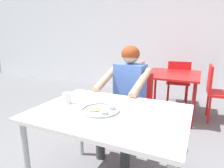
# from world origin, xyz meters

# --- Properties ---
(back_wall) EXTENTS (12.00, 0.12, 3.40)m
(back_wall) POSITION_xyz_m (0.00, 3.43, 1.70)
(back_wall) COLOR white
(back_wall) RESTS_ON ground
(table_foreground) EXTENTS (1.17, 0.85, 0.75)m
(table_foreground) POSITION_xyz_m (-0.06, 0.03, 0.67)
(table_foreground) COLOR silver
(table_foreground) RESTS_ON ground
(thali_tray) EXTENTS (0.30, 0.30, 0.03)m
(thali_tray) POSITION_xyz_m (-0.12, -0.00, 0.76)
(thali_tray) COLOR #B7BABF
(thali_tray) RESTS_ON table_foreground
(drinking_cup) EXTENTS (0.07, 0.07, 0.09)m
(drinking_cup) POSITION_xyz_m (-0.46, 0.04, 0.80)
(drinking_cup) COLOR silver
(drinking_cup) RESTS_ON table_foreground
(chair_foreground) EXTENTS (0.46, 0.44, 0.88)m
(chair_foreground) POSITION_xyz_m (-0.17, 0.94, 0.52)
(chair_foreground) COLOR red
(chair_foreground) RESTS_ON ground
(diner_foreground) EXTENTS (0.53, 0.58, 1.21)m
(diner_foreground) POSITION_xyz_m (-0.18, 0.72, 0.73)
(diner_foreground) COLOR #3C3C3C
(diner_foreground) RESTS_ON ground
(table_background_red) EXTENTS (0.84, 0.96, 0.72)m
(table_background_red) POSITION_xyz_m (0.14, 2.01, 0.64)
(table_background_red) COLOR red
(table_background_red) RESTS_ON ground
(chair_red_left) EXTENTS (0.47, 0.46, 0.85)m
(chair_red_left) POSITION_xyz_m (-0.51, 2.04, 0.50)
(chair_red_left) COLOR red
(chair_red_left) RESTS_ON ground
(chair_red_right) EXTENTS (0.41, 0.44, 0.88)m
(chair_red_right) POSITION_xyz_m (0.79, 2.06, 0.52)
(chair_red_right) COLOR red
(chair_red_right) RESTS_ON ground
(chair_red_far) EXTENTS (0.47, 0.46, 0.86)m
(chair_red_far) POSITION_xyz_m (0.18, 2.58, 0.50)
(chair_red_far) COLOR red
(chair_red_far) RESTS_ON ground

